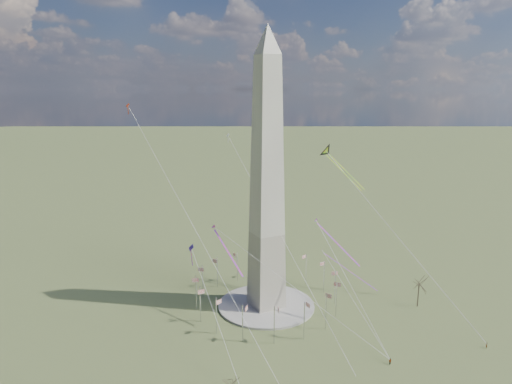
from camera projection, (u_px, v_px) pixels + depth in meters
name	position (u px, v px, depth m)	size (l,w,h in m)	color
ground	(266.00, 306.00, 171.18)	(2000.00, 2000.00, 0.00)	#4B5B2D
plaza	(266.00, 305.00, 171.09)	(36.00, 36.00, 0.80)	#A09993
washington_monument	(267.00, 181.00, 160.62)	(15.56, 15.56, 100.00)	#A99D8D
flagpole_ring	(266.00, 288.00, 169.58)	(54.40, 54.40, 13.00)	silver
tree_near	(419.00, 283.00, 168.98)	(7.44, 7.44, 13.02)	#4C3E2E
tree_far	(232.00, 383.00, 114.76)	(5.92, 5.92, 10.37)	#4C3E2E
person_east	(487.00, 345.00, 143.18)	(0.67, 0.44, 1.85)	gray
person_centre	(390.00, 361.00, 134.69)	(1.16, 0.48, 1.98)	gray
kite_delta_black	(328.00, 153.00, 175.86)	(10.38, 19.54, 15.94)	black
kite_diamond_purple	(191.00, 250.00, 161.06)	(1.74, 2.72, 8.41)	navy
kite_streamer_left	(331.00, 237.00, 160.05)	(7.32, 18.66, 13.26)	#FF282F
kite_streamer_mid	(224.00, 244.00, 158.52)	(3.97, 19.45, 13.39)	#FF282F
kite_streamer_right	(341.00, 264.00, 182.56)	(17.86, 16.77, 15.90)	#FF282F
kite_small_red	(128.00, 106.00, 164.21)	(1.07, 1.64, 4.01)	red
kite_small_white	(228.00, 136.00, 198.60)	(1.23, 1.82, 3.88)	white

